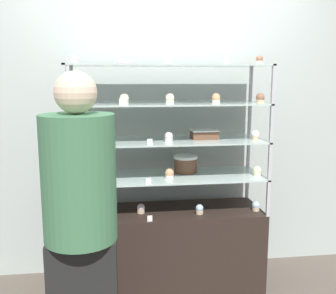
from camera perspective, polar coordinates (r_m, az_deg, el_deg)
name	(u,v)px	position (r m, az deg, el deg)	size (l,w,h in m)	color
ground_plane	(168,286)	(3.35, 0.00, -19.54)	(20.00, 20.00, 0.00)	brown
back_wall	(162,120)	(3.32, -0.90, 3.93)	(8.00, 0.05, 2.60)	#A8B2AD
display_base	(168,249)	(3.20, 0.00, -14.56)	(1.45, 0.49, 0.64)	black
display_riser_lower	(168,177)	(3.01, 0.00, -4.45)	(1.45, 0.49, 0.28)	#B7B7BC
display_riser_middle	(168,142)	(2.95, 0.00, 0.77)	(1.45, 0.49, 0.28)	#B7B7BC
display_riser_upper	(168,105)	(2.92, 0.00, 6.14)	(1.45, 0.49, 0.28)	#B7B7BC
display_riser_top	(168,67)	(2.91, 0.00, 11.58)	(1.45, 0.49, 0.28)	#B7B7BC
layer_cake_centerpiece	(185,164)	(3.09, 2.55, -2.48)	(0.19, 0.19, 0.13)	brown
sheet_cake_frosted	(204,134)	(3.01, 5.28, 1.88)	(0.20, 0.15, 0.07)	brown
cupcake_0	(81,214)	(2.96, -12.49, -9.50)	(0.06, 0.06, 0.07)	#CCB28C
cupcake_1	(141,209)	(3.02, -3.95, -8.91)	(0.06, 0.06, 0.07)	#CCB28C
cupcake_2	(199,209)	(3.01, 4.59, -9.00)	(0.06, 0.06, 0.07)	#CCB28C
cupcake_3	(256,206)	(3.14, 12.62, -8.39)	(0.06, 0.06, 0.07)	#CCB28C
price_tag_0	(150,219)	(2.85, -2.66, -10.34)	(0.04, 0.00, 0.04)	white
cupcake_4	(77,177)	(2.89, -13.05, -4.30)	(0.07, 0.07, 0.07)	beige
cupcake_5	(170,174)	(2.92, 0.25, -3.90)	(0.07, 0.07, 0.07)	white
cupcake_6	(257,171)	(3.07, 12.78, -3.45)	(0.07, 0.07, 0.07)	beige
price_tag_1	(148,181)	(2.77, -2.87, -4.95)	(0.04, 0.00, 0.04)	white
cupcake_7	(76,139)	(2.86, -13.22, 1.19)	(0.06, 0.06, 0.07)	beige
cupcake_8	(169,137)	(2.85, 0.11, 1.43)	(0.06, 0.06, 0.07)	white
cupcake_9	(255,135)	(3.02, 12.54, 1.69)	(0.06, 0.06, 0.07)	#CCB28C
price_tag_2	(150,142)	(2.71, -2.65, 0.72)	(0.04, 0.00, 0.04)	white
cupcake_10	(73,100)	(2.80, -13.69, 6.70)	(0.06, 0.06, 0.07)	#CCB28C
cupcake_11	(124,99)	(2.77, -6.36, 6.89)	(0.06, 0.06, 0.07)	beige
cupcake_12	(170,99)	(2.82, 0.26, 6.99)	(0.06, 0.06, 0.07)	beige
cupcake_13	(216,99)	(2.88, 6.98, 6.99)	(0.06, 0.06, 0.07)	beige
cupcake_14	(260,98)	(2.96, 13.24, 6.88)	(0.06, 0.06, 0.07)	#CCB28C
price_tag_3	(122,102)	(2.67, -6.71, 6.51)	(0.04, 0.00, 0.04)	white
cupcake_15	(74,59)	(2.86, -13.50, 12.27)	(0.05, 0.05, 0.07)	beige
cupcake_16	(168,60)	(2.85, -0.01, 12.55)	(0.05, 0.05, 0.07)	beige
cupcake_17	(259,60)	(2.99, 13.12, 12.18)	(0.05, 0.05, 0.07)	beige
price_tag_4	(226,60)	(2.77, 8.49, 12.32)	(0.04, 0.00, 0.04)	white
donut_glazed	(124,62)	(2.87, -6.35, 12.16)	(0.12, 0.12, 0.03)	#EFB2BC
customer_figure	(81,218)	(2.21, -12.57, -10.05)	(0.39, 0.39, 1.69)	black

